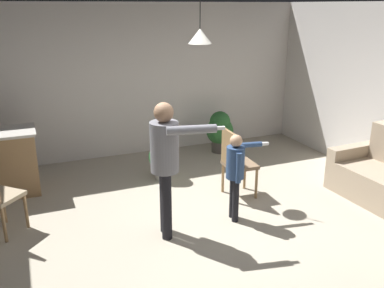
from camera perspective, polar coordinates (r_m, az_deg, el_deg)
ground at (r=5.24m, az=2.43°, el=-11.86°), size 7.68×7.68×0.00m
wall_back at (r=7.66m, az=-7.56°, el=8.57°), size 6.40×0.10×2.70m
person_adult at (r=4.76m, az=-3.60°, el=-1.61°), size 0.76×0.58×1.64m
person_child at (r=5.25m, az=6.03°, el=-3.26°), size 0.62×0.33×1.15m
dining_chair_by_counter at (r=5.96m, az=5.95°, el=-2.28°), size 0.43×0.43×1.00m
potted_plant_corner at (r=7.81m, az=3.82°, el=1.95°), size 0.51×0.51×0.78m
potted_plant_by_wall at (r=6.61m, az=-4.06°, el=-1.68°), size 0.44×0.44×0.68m
ceiling_light_pendant at (r=5.77m, az=1.10°, el=14.54°), size 0.32×0.32×0.55m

